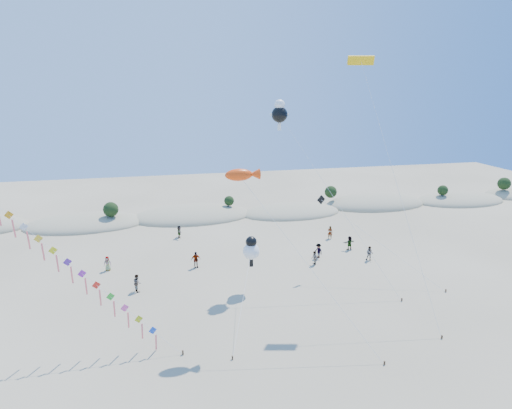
% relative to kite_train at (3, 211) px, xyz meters
% --- Properties ---
extents(dune_ridge, '(145.30, 11.49, 5.57)m').
position_rel_kite_train_xyz_m(dune_ridge, '(16.95, 31.84, -10.92)').
color(dune_ridge, gray).
rests_on(dune_ridge, ground).
extents(kite_train, '(23.64, 8.60, 21.18)m').
position_rel_kite_train_xyz_m(kite_train, '(0.00, 0.00, 0.00)').
color(kite_train, '#3F2D1E').
rests_on(kite_train, ground).
extents(fish_kite, '(10.51, 8.96, 13.65)m').
position_rel_kite_train_xyz_m(fish_kite, '(18.02, -0.61, 2.08)').
color(fish_kite, '#3F2D1E').
rests_on(fish_kite, ground).
extents(cartoon_kite_low, '(4.72, 12.12, 5.68)m').
position_rel_kite_train_xyz_m(cartoon_kite_low, '(19.91, 5.29, -6.71)').
color(cartoon_kite_low, '#3F2D1E').
rests_on(cartoon_kite_low, ground).
extents(cartoon_kite_high, '(10.76, 10.89, 18.73)m').
position_rel_kite_train_xyz_m(cartoon_kite_high, '(23.86, 9.58, 6.34)').
color(cartoon_kite_high, '#3F2D1E').
rests_on(cartoon_kite_high, ground).
extents(parafoil_kite, '(4.39, 12.28, 22.76)m').
position_rel_kite_train_xyz_m(parafoil_kite, '(30.29, 4.62, 10.91)').
color(parafoil_kite, '#3F2D1E').
rests_on(parafoil_kite, ground).
extents(dark_kite, '(11.15, 8.27, 8.71)m').
position_rel_kite_train_xyz_m(dark_kite, '(31.03, 6.36, -4.94)').
color(dark_kite, '#3F2D1E').
rests_on(dark_kite, ground).
extents(beachgoers, '(31.06, 16.48, 1.90)m').
position_rel_kite_train_xyz_m(beachgoers, '(22.73, 13.45, -10.15)').
color(beachgoers, slate).
rests_on(beachgoers, ground).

